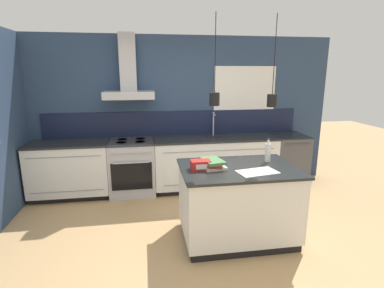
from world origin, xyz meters
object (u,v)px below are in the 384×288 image
oven_range (132,167)px  dishwasher (287,159)px  bottle_on_island (268,152)px  book_stack (213,164)px  red_supply_box (201,165)px

oven_range → dishwasher: same height
oven_range → bottle_on_island: (1.73, -1.47, 0.58)m
bottle_on_island → book_stack: size_ratio=0.85×
red_supply_box → oven_range: bearing=117.1°
bottle_on_island → book_stack: (-0.73, -0.14, -0.07)m
oven_range → red_supply_box: bearing=-62.9°
dishwasher → book_stack: size_ratio=2.62×
book_stack → red_supply_box: 0.16m
dishwasher → bottle_on_island: (-1.04, -1.48, 0.58)m
oven_range → book_stack: bearing=-58.2°
bottle_on_island → red_supply_box: bearing=-168.8°
bottle_on_island → red_supply_box: bottle_on_island is taller
oven_range → book_stack: book_stack is taller
oven_range → bottle_on_island: 2.34m
bottle_on_island → red_supply_box: 0.90m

